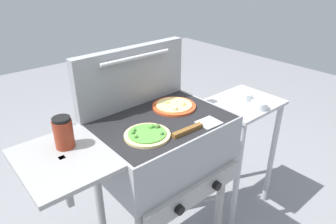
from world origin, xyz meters
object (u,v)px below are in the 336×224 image
at_px(prep_table, 239,134).
at_px(topping_bowl_far, 259,105).
at_px(pizza_cheese, 174,106).
at_px(pizza_veggie, 147,134).
at_px(spatula, 197,127).
at_px(grill, 159,146).
at_px(sauce_jar, 63,133).
at_px(topping_bowl_near, 244,96).

height_order(prep_table, topping_bowl_far, topping_bowl_far).
xyz_separation_m(pizza_cheese, pizza_veggie, (-0.27, -0.14, 0.00)).
distance_m(pizza_cheese, spatula, 0.23).
relative_size(grill, pizza_veggie, 4.86).
height_order(grill, spatula, spatula).
bearing_deg(topping_bowl_far, pizza_veggie, 177.52).
bearing_deg(grill, prep_table, 0.37).
distance_m(pizza_veggie, prep_table, 0.88).
bearing_deg(pizza_cheese, grill, -160.22).
xyz_separation_m(spatula, prep_table, (0.59, 0.18, -0.35)).
bearing_deg(sauce_jar, grill, -8.93).
bearing_deg(pizza_cheese, sauce_jar, 178.61).
relative_size(grill, topping_bowl_near, 10.23).
distance_m(pizza_cheese, sauce_jar, 0.57).
distance_m(grill, prep_table, 0.70).
xyz_separation_m(spatula, topping_bowl_far, (0.58, 0.06, -0.09)).
distance_m(pizza_cheese, topping_bowl_near, 0.56).
bearing_deg(spatula, topping_bowl_near, 17.06).
distance_m(pizza_cheese, prep_table, 0.63).
bearing_deg(prep_table, topping_bowl_near, 27.77).
bearing_deg(spatula, pizza_veggie, 156.34).
xyz_separation_m(sauce_jar, topping_bowl_near, (1.12, -0.05, -0.15)).
relative_size(pizza_veggie, prep_table, 0.25).
bearing_deg(topping_bowl_far, grill, 169.94).
distance_m(pizza_veggie, sauce_jar, 0.34).
bearing_deg(grill, spatula, -65.18).
distance_m(grill, spatula, 0.24).
relative_size(topping_bowl_near, topping_bowl_far, 0.98).
relative_size(grill, topping_bowl_far, 10.07).
bearing_deg(topping_bowl_far, sauce_jar, 170.38).
bearing_deg(pizza_cheese, prep_table, -5.22).
xyz_separation_m(pizza_veggie, spatula, (0.21, -0.09, -0.00)).
xyz_separation_m(sauce_jar, prep_table, (1.10, -0.06, -0.40)).
relative_size(grill, prep_table, 1.21).
relative_size(grill, sauce_jar, 7.33).
xyz_separation_m(grill, topping_bowl_far, (0.66, -0.12, 0.06)).
relative_size(prep_table, topping_bowl_far, 8.33).
bearing_deg(pizza_veggie, prep_table, 6.20).
relative_size(pizza_veggie, topping_bowl_far, 2.07).
height_order(pizza_veggie, topping_bowl_near, pizza_veggie).
bearing_deg(pizza_veggie, topping_bowl_near, 6.93).
bearing_deg(pizza_veggie, topping_bowl_far, -2.48).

